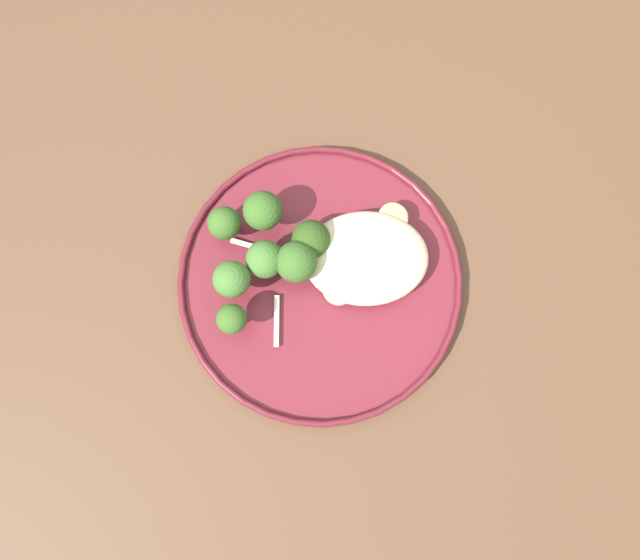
{
  "coord_description": "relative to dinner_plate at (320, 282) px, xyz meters",
  "views": [
    {
      "loc": [
        -0.02,
        -0.08,
        1.38
      ],
      "look_at": [
        -0.02,
        0.03,
        0.76
      ],
      "focal_mm": 35.31,
      "sensor_mm": 36.0,
      "label": 1
    }
  ],
  "objects": [
    {
      "name": "broccoli_floret_beside_noodles",
      "position": [
        -0.08,
        -0.04,
        0.04
      ],
      "size": [
        0.03,
        0.03,
        0.05
      ],
      "color": "#89A356",
      "rests_on": "dinner_plate"
    },
    {
      "name": "seared_scallop_large_seared",
      "position": [
        0.05,
        0.02,
        0.01
      ],
      "size": [
        0.03,
        0.03,
        0.02
      ],
      "color": "#DBB77A",
      "rests_on": "dinner_plate"
    },
    {
      "name": "broccoli_floret_rear_charred",
      "position": [
        -0.01,
        0.04,
        0.03
      ],
      "size": [
        0.04,
        0.04,
        0.05
      ],
      "color": "#7A994C",
      "rests_on": "dinner_plate"
    },
    {
      "name": "ground",
      "position": [
        0.02,
        -0.03,
        -0.75
      ],
      "size": [
        6.0,
        6.0,
        0.0
      ],
      "primitive_type": "plane",
      "color": "#665B51"
    },
    {
      "name": "broccoli_floret_small_sprig",
      "position": [
        -0.05,
        0.02,
        0.04
      ],
      "size": [
        0.04,
        0.04,
        0.05
      ],
      "color": "#7A994C",
      "rests_on": "dinner_plate"
    },
    {
      "name": "broccoli_floret_left_leaning",
      "position": [
        -0.05,
        0.07,
        0.04
      ],
      "size": [
        0.04,
        0.04,
        0.06
      ],
      "color": "#89A356",
      "rests_on": "dinner_plate"
    },
    {
      "name": "seared_scallop_tilted_round",
      "position": [
        0.03,
        0.04,
        0.01
      ],
      "size": [
        0.03,
        0.03,
        0.02
      ],
      "color": "#E5C689",
      "rests_on": "dinner_plate"
    },
    {
      "name": "onion_sliver_long_sliver",
      "position": [
        -0.04,
        -0.04,
        0.01
      ],
      "size": [
        0.01,
        0.05,
        0.0
      ],
      "primitive_type": "cube",
      "rotation": [
        0.0,
        0.0,
        1.55
      ],
      "color": "silver",
      "rests_on": "dinner_plate"
    },
    {
      "name": "onion_sliver_short_strip",
      "position": [
        -0.07,
        0.04,
        0.01
      ],
      "size": [
        0.04,
        0.02,
        0.0
      ],
      "primitive_type": "cube",
      "rotation": [
        0.0,
        0.0,
        5.97
      ],
      "color": "silver",
      "rests_on": "dinner_plate"
    },
    {
      "name": "noodle_bed",
      "position": [
        0.05,
        0.02,
        0.02
      ],
      "size": [
        0.12,
        0.1,
        0.04
      ],
      "color": "beige",
      "rests_on": "dinner_plate"
    },
    {
      "name": "seared_scallop_left_edge",
      "position": [
        -0.0,
        0.04,
        0.01
      ],
      "size": [
        0.02,
        0.02,
        0.02
      ],
      "color": "beige",
      "rests_on": "dinner_plate"
    },
    {
      "name": "seared_scallop_right_edge",
      "position": [
        0.02,
        -0.01,
        0.01
      ],
      "size": [
        0.03,
        0.03,
        0.01
      ],
      "color": "beige",
      "rests_on": "dinner_plate"
    },
    {
      "name": "broccoli_floret_front_edge",
      "position": [
        -0.09,
        0.06,
        0.03
      ],
      "size": [
        0.03,
        0.03,
        0.05
      ],
      "color": "#7A994C",
      "rests_on": "dinner_plate"
    },
    {
      "name": "broccoli_floret_split_head",
      "position": [
        -0.08,
        -0.0,
        0.04
      ],
      "size": [
        0.04,
        0.04,
        0.06
      ],
      "color": "#7A994C",
      "rests_on": "dinner_plate"
    },
    {
      "name": "wooden_dining_table",
      "position": [
        0.02,
        -0.03,
        -0.09
      ],
      "size": [
        1.4,
        1.0,
        0.74
      ],
      "color": "brown",
      "rests_on": "ground"
    },
    {
      "name": "dinner_plate",
      "position": [
        0.0,
        0.0,
        0.0
      ],
      "size": [
        0.29,
        0.29,
        0.02
      ],
      "color": "maroon",
      "rests_on": "wooden_dining_table"
    },
    {
      "name": "broccoli_floret_tall_stalk",
      "position": [
        -0.02,
        0.01,
        0.04
      ],
      "size": [
        0.04,
        0.04,
        0.06
      ],
      "color": "#89A356",
      "rests_on": "dinner_plate"
    },
    {
      "name": "seared_scallop_center_golden",
      "position": [
        0.08,
        0.06,
        0.01
      ],
      "size": [
        0.03,
        0.03,
        0.02
      ],
      "color": "beige",
      "rests_on": "dinner_plate"
    }
  ]
}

